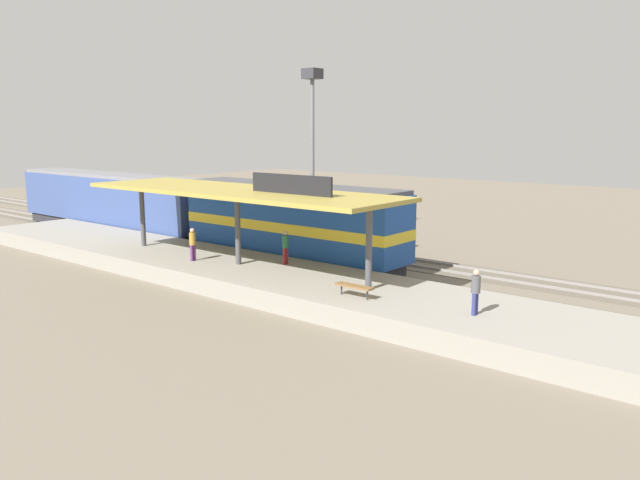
# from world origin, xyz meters

# --- Properties ---
(ground_plane) EXTENTS (120.00, 120.00, 0.00)m
(ground_plane) POSITION_xyz_m (2.00, 0.00, 0.00)
(ground_plane) COLOR #706656
(track_near) EXTENTS (3.20, 110.00, 0.16)m
(track_near) POSITION_xyz_m (0.00, 0.00, 0.03)
(track_near) COLOR #5F5649
(track_near) RESTS_ON ground
(track_far) EXTENTS (3.20, 110.00, 0.16)m
(track_far) POSITION_xyz_m (4.60, 0.00, 0.03)
(track_far) COLOR #5F5649
(track_far) RESTS_ON ground
(platform) EXTENTS (6.00, 44.00, 0.90)m
(platform) POSITION_xyz_m (-4.60, 0.00, 0.45)
(platform) COLOR gray
(platform) RESTS_ON ground
(station_canopy) EXTENTS (5.20, 18.00, 4.70)m
(station_canopy) POSITION_xyz_m (-4.60, -0.09, 4.53)
(station_canopy) COLOR #47474C
(station_canopy) RESTS_ON platform
(platform_bench) EXTENTS (0.44, 1.70, 0.50)m
(platform_bench) POSITION_xyz_m (-6.00, -8.28, 1.34)
(platform_bench) COLOR #333338
(platform_bench) RESTS_ON platform
(locomotive) EXTENTS (2.93, 14.43, 4.44)m
(locomotive) POSITION_xyz_m (0.00, 0.49, 2.41)
(locomotive) COLOR #28282D
(locomotive) RESTS_ON track_near
(passenger_carriage_single) EXTENTS (2.90, 20.00, 4.24)m
(passenger_carriage_single) POSITION_xyz_m (0.00, 18.49, 2.31)
(passenger_carriage_single) COLOR #28282D
(passenger_carriage_single) RESTS_ON track_near
(freight_car) EXTENTS (2.80, 12.00, 3.54)m
(freight_car) POSITION_xyz_m (4.60, 4.04, 1.97)
(freight_car) COLOR #28282D
(freight_car) RESTS_ON track_far
(light_mast) EXTENTS (1.10, 1.10, 11.70)m
(light_mast) POSITION_xyz_m (7.80, 5.47, 8.40)
(light_mast) COLOR slate
(light_mast) RESTS_ON ground
(person_waiting) EXTENTS (0.34, 0.34, 1.71)m
(person_waiting) POSITION_xyz_m (-3.09, -1.85, 1.85)
(person_waiting) COLOR maroon
(person_waiting) RESTS_ON platform
(person_walking) EXTENTS (0.34, 0.34, 1.71)m
(person_walking) POSITION_xyz_m (-5.52, 2.43, 1.85)
(person_walking) COLOR #663375
(person_walking) RESTS_ON platform
(person_boarding) EXTENTS (0.34, 0.34, 1.71)m
(person_boarding) POSITION_xyz_m (-5.18, -13.18, 1.85)
(person_boarding) COLOR navy
(person_boarding) RESTS_ON platform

